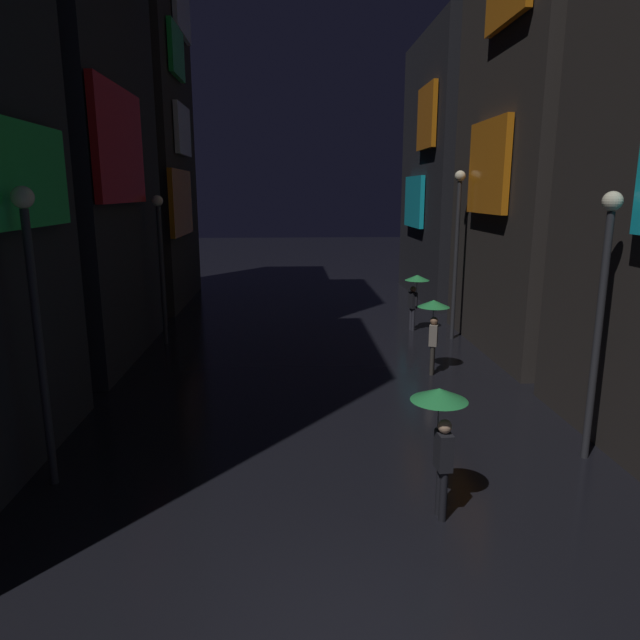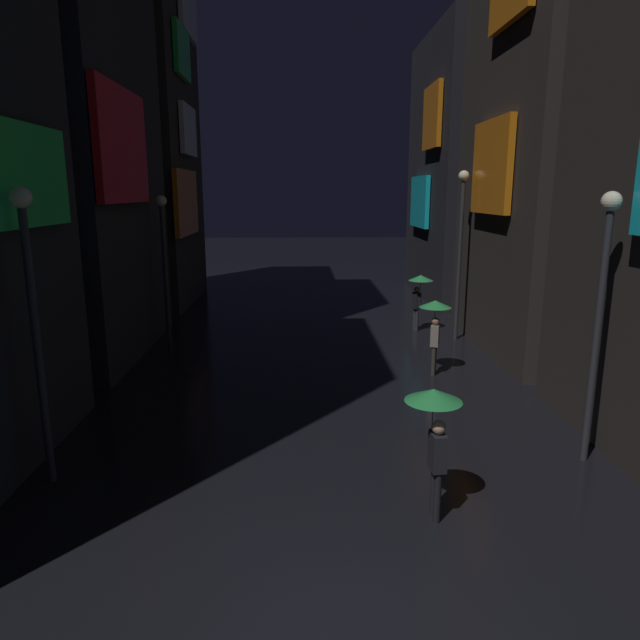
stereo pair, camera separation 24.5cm
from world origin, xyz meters
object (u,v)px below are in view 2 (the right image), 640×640
(streetlamp_left_far, at_px, (164,251))
(streetlamp_left_near, at_px, (32,303))
(streetlamp_right_near, at_px, (601,296))
(pedestrian_far_right_green, at_px, (419,287))
(streetlamp_right_far, at_px, (461,237))
(pedestrian_foreground_left_green, at_px, (435,418))
(pedestrian_midstreet_centre_green, at_px, (435,317))

(streetlamp_left_far, bearing_deg, streetlamp_left_near, -90.00)
(streetlamp_right_near, bearing_deg, pedestrian_far_right_green, 95.89)
(streetlamp_right_far, bearing_deg, streetlamp_left_near, -135.71)
(pedestrian_foreground_left_green, distance_m, pedestrian_midstreet_centre_green, 7.49)
(pedestrian_far_right_green, distance_m, pedestrian_midstreet_centre_green, 5.08)
(pedestrian_foreground_left_green, height_order, streetlamp_right_far, streetlamp_right_far)
(streetlamp_left_far, height_order, streetlamp_left_near, streetlamp_left_near)
(streetlamp_right_far, bearing_deg, streetlamp_right_near, -90.00)
(streetlamp_left_near, bearing_deg, streetlamp_left_far, 90.00)
(streetlamp_left_far, relative_size, streetlamp_right_far, 0.86)
(pedestrian_far_right_green, xyz_separation_m, streetlamp_right_far, (1.08, -1.23, 1.93))
(pedestrian_foreground_left_green, bearing_deg, streetlamp_left_near, 168.39)
(streetlamp_left_far, xyz_separation_m, streetlamp_left_near, (0.00, -9.61, 0.11))
(streetlamp_left_near, height_order, streetlamp_right_near, streetlamp_left_near)
(pedestrian_midstreet_centre_green, relative_size, streetlamp_right_near, 0.41)
(pedestrian_midstreet_centre_green, relative_size, streetlamp_left_near, 0.41)
(streetlamp_left_far, distance_m, streetlamp_right_far, 10.01)
(pedestrian_foreground_left_green, xyz_separation_m, streetlamp_left_near, (-6.58, 1.35, 1.60))
(pedestrian_foreground_left_green, bearing_deg, streetlamp_left_far, 120.96)
(pedestrian_foreground_left_green, bearing_deg, streetlamp_right_far, 72.86)
(pedestrian_midstreet_centre_green, bearing_deg, streetlamp_right_far, 66.10)
(streetlamp_left_far, xyz_separation_m, streetlamp_right_far, (10.00, 0.14, 0.44))
(streetlamp_left_near, xyz_separation_m, streetlamp_right_near, (10.00, 0.46, -0.04))
(streetlamp_left_near, bearing_deg, streetlamp_right_near, 2.65)
(pedestrian_midstreet_centre_green, bearing_deg, pedestrian_foreground_left_green, -103.37)
(streetlamp_right_far, distance_m, streetlamp_left_near, 13.97)
(streetlamp_right_near, bearing_deg, streetlamp_right_far, 90.00)
(streetlamp_right_far, relative_size, streetlamp_right_near, 1.13)
(pedestrian_far_right_green, distance_m, streetlamp_left_far, 9.14)
(pedestrian_midstreet_centre_green, height_order, streetlamp_right_near, streetlamp_right_near)
(pedestrian_midstreet_centre_green, xyz_separation_m, streetlamp_right_near, (1.69, -5.47, 1.56))
(pedestrian_foreground_left_green, height_order, streetlamp_left_near, streetlamp_left_near)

